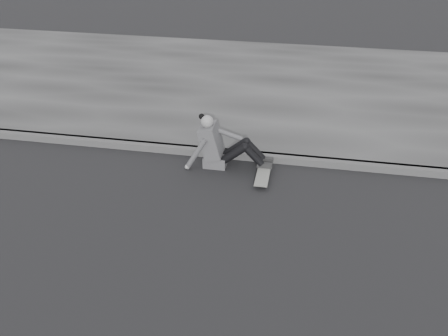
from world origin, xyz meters
name	(u,v)px	position (x,y,z in m)	size (l,w,h in m)	color
ground	(190,259)	(0.00, 0.00, 0.00)	(80.00, 80.00, 0.00)	black
curb	(226,154)	(0.00, 2.58, 0.06)	(24.00, 0.16, 0.12)	#474747
sidewalk	(251,86)	(0.00, 5.60, 0.06)	(24.00, 6.00, 0.12)	#363636
skateboard	(263,173)	(0.68, 2.05, 0.07)	(0.20, 0.78, 0.09)	#9F9F99
seated_woman	(220,145)	(-0.06, 2.30, 0.36)	(1.38, 0.46, 0.88)	#4A4A4C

